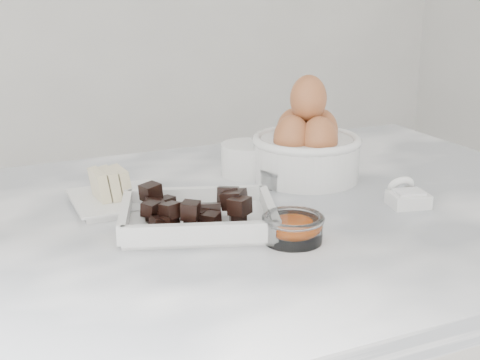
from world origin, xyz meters
name	(u,v)px	position (x,y,z in m)	size (l,w,h in m)	color
marble_slab	(236,224)	(0.00, 0.00, 0.92)	(1.20, 0.80, 0.04)	white
chocolate_dish	(198,211)	(-0.08, -0.03, 0.96)	(0.26, 0.23, 0.06)	white
butter_plate	(118,193)	(-0.16, 0.11, 0.96)	(0.15, 0.15, 0.06)	white
sugar_ramekin	(248,158)	(0.10, 0.17, 0.97)	(0.10, 0.10, 0.06)	white
egg_bowl	(306,146)	(0.18, 0.11, 1.00)	(0.19, 0.19, 0.18)	white
honey_bowl	(280,177)	(0.12, 0.09, 0.96)	(0.07, 0.07, 0.03)	white
zest_bowl	(293,227)	(0.02, -0.14, 0.96)	(0.09, 0.09, 0.04)	white
vanilla_spoon	(321,173)	(0.20, 0.08, 0.96)	(0.07, 0.09, 0.05)	white
salt_spoon	(406,196)	(0.26, -0.08, 0.95)	(0.07, 0.08, 0.04)	white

